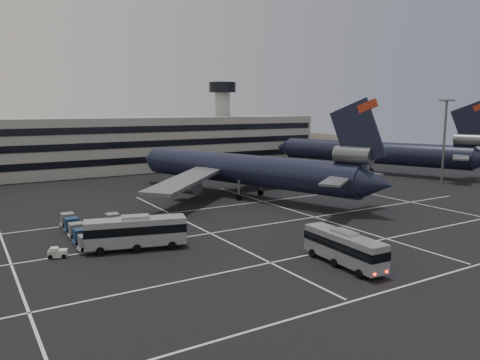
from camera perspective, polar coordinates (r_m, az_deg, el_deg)
name	(u,v)px	position (r m, az deg, el deg)	size (l,w,h in m)	color
ground	(264,234)	(62.42, 2.98, -6.58)	(260.00, 260.00, 0.00)	black
lane_markings	(267,232)	(63.52, 3.33, -6.31)	(90.00, 55.62, 0.01)	silver
terminal	(99,146)	(125.13, -16.86, 4.03)	(125.00, 26.00, 24.00)	gray
hills	(90,170)	(227.56, -17.81, 1.17)	(352.00, 180.00, 44.00)	#38332B
lightpole_right	(445,129)	(112.52, 23.71, 5.66)	(2.40, 2.40, 18.28)	slate
trijet_main	(244,169)	(86.86, 0.48, 1.33)	(44.97, 56.13, 18.08)	black
trijet_far	(375,152)	(124.08, 16.16, 3.32)	(29.15, 55.34, 18.08)	black
bus_near	(344,246)	(50.98, 12.54, -7.92)	(3.13, 10.86, 3.79)	#919498
bus_far	(136,231)	(56.44, -12.60, -6.09)	(11.95, 5.66, 4.11)	#919498
tug_b	(59,253)	(56.52, -21.24, -8.26)	(2.23, 1.82, 1.25)	silver
uld_cluster	(97,230)	(63.31, -17.05, -5.83)	(7.92, 15.66, 2.01)	#2D2D30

